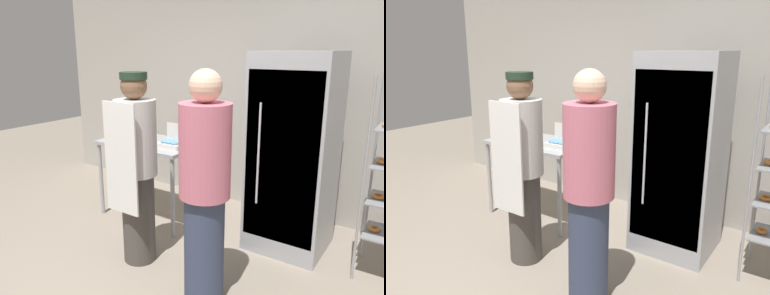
{
  "view_description": "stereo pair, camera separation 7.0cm",
  "coord_description": "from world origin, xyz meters",
  "views": [
    {
      "loc": [
        1.76,
        -1.83,
        1.9
      ],
      "look_at": [
        0.01,
        0.76,
        1.07
      ],
      "focal_mm": 35.0,
      "sensor_mm": 36.0,
      "label": 1
    },
    {
      "loc": [
        1.81,
        -1.79,
        1.9
      ],
      "look_at": [
        0.01,
        0.76,
        1.07
      ],
      "focal_mm": 35.0,
      "sensor_mm": 36.0,
      "label": 2
    }
  ],
  "objects": [
    {
      "name": "prep_counter",
      "position": [
        -0.91,
        1.29,
        0.79
      ],
      "size": [
        1.12,
        0.67,
        0.89
      ],
      "color": "#9EA0A5",
      "rests_on": "ground_plane"
    },
    {
      "name": "person_customer",
      "position": [
        0.41,
        0.34,
        0.91
      ],
      "size": [
        0.38,
        0.38,
        1.77
      ],
      "color": "#333D56",
      "rests_on": "ground_plane"
    },
    {
      "name": "blender_pitcher",
      "position": [
        -1.35,
        1.45,
        1.01
      ],
      "size": [
        0.13,
        0.13,
        0.26
      ],
      "color": "#99999E",
      "rests_on": "prep_counter"
    },
    {
      "name": "back_wall",
      "position": [
        0.0,
        2.29,
        1.35
      ],
      "size": [
        6.4,
        0.12,
        2.71
      ],
      "primitive_type": "cube",
      "color": "#ADA89E",
      "rests_on": "ground_plane"
    },
    {
      "name": "person_baker",
      "position": [
        -0.39,
        0.49,
        0.89
      ],
      "size": [
        0.36,
        0.38,
        1.72
      ],
      "color": "#47423D",
      "rests_on": "ground_plane"
    },
    {
      "name": "donut_box",
      "position": [
        -0.56,
        1.23,
        0.94
      ],
      "size": [
        0.27,
        0.2,
        0.24
      ],
      "color": "silver",
      "rests_on": "prep_counter"
    },
    {
      "name": "refrigerator",
      "position": [
        0.65,
        1.51,
        0.94
      ],
      "size": [
        0.72,
        0.71,
        1.88
      ],
      "color": "#9EA0A5",
      "rests_on": "ground_plane"
    }
  ]
}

